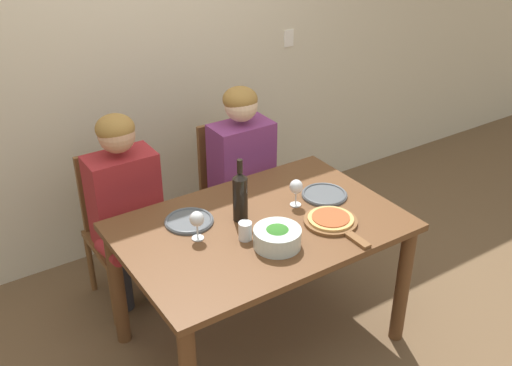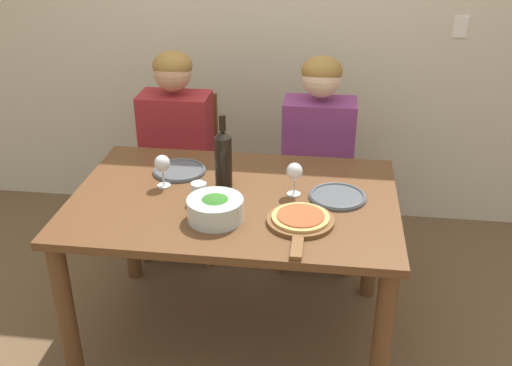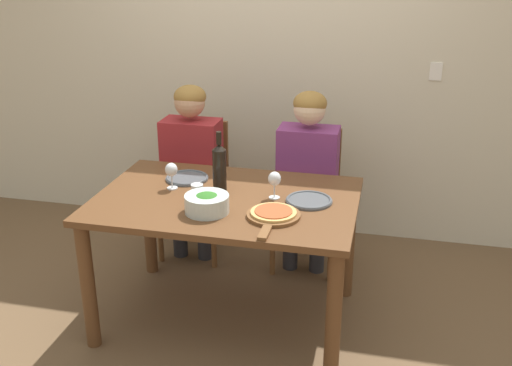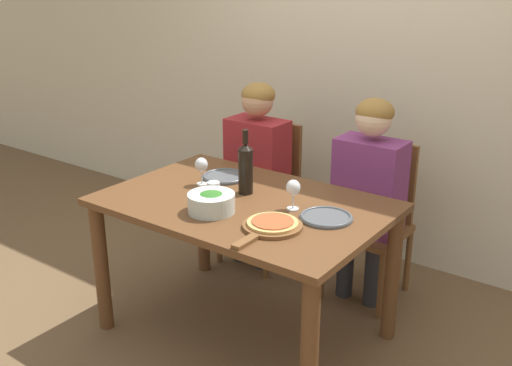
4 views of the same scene
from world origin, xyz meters
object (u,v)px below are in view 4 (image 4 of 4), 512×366
Objects in this scene: pizza_on_board at (271,225)px; chair_right at (374,216)px; wine_glass_left at (201,166)px; wine_glass_right at (293,189)px; person_woman at (256,159)px; person_man at (368,184)px; wine_bottle at (246,167)px; chair_left at (266,188)px; dinner_plate_right at (326,217)px; water_tumbler at (214,191)px; dinner_plate_left at (225,176)px; broccoli_bowl at (211,202)px.

chair_right is at bearing 87.80° from pizza_on_board.
wine_glass_left is 0.59m from wine_glass_right.
wine_glass_left is at bearing -80.11° from person_woman.
person_man is 0.75m from wine_bottle.
dinner_plate_right is (0.89, -0.78, 0.29)m from chair_left.
chair_right is 9.99× the size of water_tumbler.
person_woman is at bearing 143.28° from dinner_plate_right.
person_man is 0.90m from pizza_on_board.
wine_glass_left is (-0.77, 0.01, 0.10)m from dinner_plate_right.
person_woman reaches higher than pizza_on_board.
chair_right is 0.86m from wine_glass_right.
dinner_plate_left is at bearing -73.49° from person_woman.
dinner_plate_right is at bearing -1.02° from wine_glass_left.
chair_left is 1.11m from wine_glass_right.
pizza_on_board is at bearing -79.86° from wine_glass_right.
pizza_on_board is (0.36, -0.29, -0.12)m from wine_bottle.
wine_glass_left reaches higher than broccoli_bowl.
pizza_on_board is at bearing -53.81° from chair_left.
pizza_on_board is 0.46m from water_tumbler.
chair_left is 0.86m from wine_glass_left.
dinner_plate_left is 1.00× the size of dinner_plate_right.
wine_bottle is 0.27m from wine_glass_left.
water_tumbler is at bearing -121.55° from person_man.
water_tumbler is at bearing -114.77° from wine_bottle.
dinner_plate_left is at bearing -136.22° from chair_right.
dinner_plate_left and dinner_plate_right have the same top height.
wine_bottle is 1.48× the size of broccoli_bowl.
chair_left reaches higher than dinner_plate_right.
broccoli_bowl is at bearing -153.16° from dinner_plate_right.
wine_bottle is at bearing 7.93° from wine_glass_left.
person_man is at bearing 58.45° from water_tumbler.
wine_glass_right is at bearing 17.25° from water_tumbler.
person_woman is at bearing 180.00° from person_man.
chair_left is 0.26m from person_woman.
pizza_on_board is at bearing -92.20° from chair_right.
chair_left is 3.68× the size of dinner_plate_right.
person_man is at bearing 0.00° from person_woman.
broccoli_bowl is 0.34m from pizza_on_board.
wine_bottle is (0.38, -0.61, 0.18)m from person_woman.
chair_right is at bearing 8.26° from person_woman.
wine_bottle reaches higher than wine_glass_left.
pizza_on_board is (-0.04, -0.90, 0.06)m from person_man.
pizza_on_board is (0.74, -1.01, 0.29)m from chair_left.
person_man is 0.81m from dinner_plate_left.
chair_left is at bearing 180.00° from chair_right.
broccoli_bowl is 0.49m from dinner_plate_left.
water_tumbler is (-0.39, -0.12, -0.06)m from wine_glass_right.
pizza_on_board is (0.60, -0.41, 0.01)m from dinner_plate_left.
person_man is at bearing 87.52° from pizza_on_board.
dinner_plate_right is at bearing -36.72° from person_woman.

